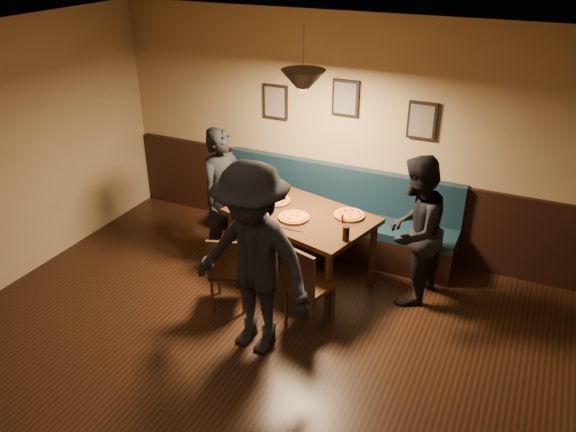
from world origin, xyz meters
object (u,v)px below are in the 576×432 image
(diner_front, at_px, (252,261))
(chair_near_left, at_px, (230,269))
(diner_left, at_px, (224,195))
(diner_right, at_px, (414,231))
(soda_glass, at_px, (346,233))
(tabasco_bottle, at_px, (342,218))
(chair_near_right, at_px, (310,283))
(booth_bench, at_px, (333,212))
(dining_table, at_px, (301,246))

(diner_front, bearing_deg, chair_near_left, 146.24)
(diner_left, height_order, diner_front, diner_front)
(diner_left, distance_m, diner_front, 1.72)
(diner_right, relative_size, soda_glass, 10.58)
(diner_front, xyz_separation_m, tabasco_bottle, (0.40, 1.26, -0.07))
(chair_near_right, distance_m, diner_left, 1.65)
(booth_bench, bearing_deg, soda_glass, -63.73)
(diner_left, height_order, diner_right, diner_left)
(soda_glass, bearing_deg, chair_near_right, -122.50)
(chair_near_right, bearing_deg, diner_front, -102.66)
(chair_near_left, bearing_deg, booth_bench, 51.96)
(booth_bench, relative_size, tabasco_bottle, 26.84)
(diner_right, relative_size, tabasco_bottle, 14.54)
(dining_table, distance_m, soda_glass, 0.87)
(diner_left, bearing_deg, chair_near_left, -129.97)
(booth_bench, xyz_separation_m, dining_table, (-0.08, -0.77, -0.09))
(chair_near_left, height_order, soda_glass, soda_glass)
(chair_near_left, xyz_separation_m, tabasco_bottle, (0.94, 0.78, 0.44))
(dining_table, height_order, diner_right, diner_right)
(dining_table, bearing_deg, tabasco_bottle, 13.95)
(chair_near_left, distance_m, chair_near_right, 0.88)
(diner_front, relative_size, soda_glass, 12.28)
(chair_near_right, distance_m, diner_front, 0.82)
(booth_bench, bearing_deg, diner_left, -146.52)
(dining_table, height_order, diner_front, diner_front)
(dining_table, relative_size, diner_front, 0.81)
(chair_near_left, distance_m, diner_front, 0.89)
(chair_near_right, height_order, diner_front, diner_front)
(chair_near_right, relative_size, diner_front, 0.48)
(diner_left, relative_size, soda_glass, 10.63)
(chair_near_right, height_order, soda_glass, soda_glass)
(diner_left, relative_size, tabasco_bottle, 14.60)
(booth_bench, relative_size, diner_left, 1.84)
(chair_near_left, bearing_deg, diner_front, -60.68)
(dining_table, xyz_separation_m, diner_right, (1.21, 0.13, 0.40))
(booth_bench, distance_m, diner_right, 1.33)
(chair_near_right, xyz_separation_m, diner_left, (-1.42, 0.75, 0.37))
(diner_right, distance_m, soda_glass, 0.75)
(diner_front, bearing_deg, tabasco_bottle, 80.73)
(dining_table, xyz_separation_m, chair_near_right, (0.41, -0.70, 0.04))
(booth_bench, distance_m, diner_left, 1.35)
(diner_right, xyz_separation_m, tabasco_bottle, (-0.74, -0.14, 0.06))
(dining_table, bearing_deg, diner_left, -167.90)
(diner_left, bearing_deg, tabasco_bottle, -75.46)
(chair_near_right, relative_size, diner_right, 0.55)
(diner_right, bearing_deg, dining_table, -74.44)
(dining_table, xyz_separation_m, chair_near_left, (-0.46, -0.79, 0.02))
(chair_near_left, relative_size, chair_near_right, 0.95)
(diner_front, bearing_deg, booth_bench, 98.03)
(diner_front, distance_m, soda_glass, 1.08)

